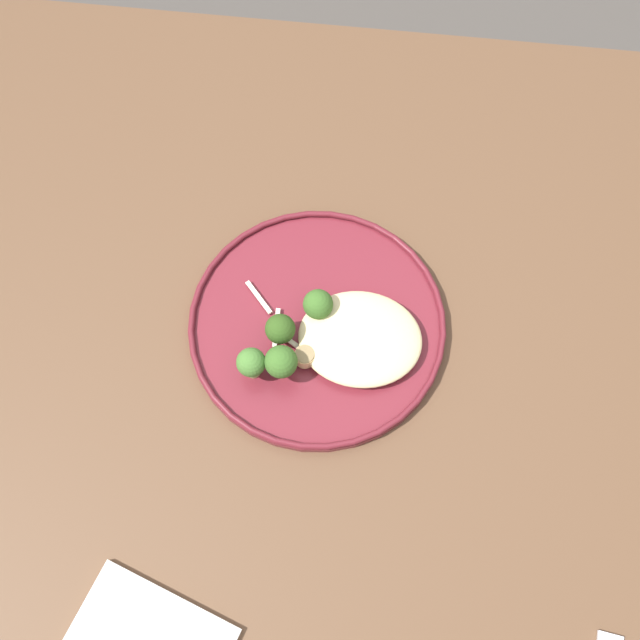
{
  "coord_description": "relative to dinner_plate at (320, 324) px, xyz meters",
  "views": [
    {
      "loc": [
        -0.04,
        0.26,
        1.48
      ],
      "look_at": [
        -0.0,
        -0.05,
        0.76
      ],
      "focal_mm": 39.6,
      "sensor_mm": 36.0,
      "label": 1
    }
  ],
  "objects": [
    {
      "name": "ground",
      "position": [
        0.0,
        0.05,
        -0.75
      ],
      "size": [
        6.0,
        6.0,
        0.0
      ],
      "primitive_type": "plane",
      "color": "#47423D"
    },
    {
      "name": "wooden_dining_table",
      "position": [
        0.0,
        0.05,
        -0.09
      ],
      "size": [
        1.4,
        1.0,
        0.74
      ],
      "color": "brown",
      "rests_on": "ground"
    },
    {
      "name": "dinner_plate",
      "position": [
        0.0,
        0.0,
        0.0
      ],
      "size": [
        0.29,
        0.29,
        0.02
      ],
      "color": "maroon",
      "rests_on": "wooden_dining_table"
    },
    {
      "name": "noodle_bed",
      "position": [
        -0.05,
        0.02,
        0.01
      ],
      "size": [
        0.14,
        0.11,
        0.03
      ],
      "color": "beige",
      "rests_on": "dinner_plate"
    },
    {
      "name": "seared_scallop_tiny_bay",
      "position": [
        -0.01,
        -0.01,
        0.01
      ],
      "size": [
        0.02,
        0.02,
        0.01
      ],
      "color": "#E5C689",
      "rests_on": "dinner_plate"
    },
    {
      "name": "seared_scallop_left_edge",
      "position": [
        -0.03,
        -0.01,
        0.01
      ],
      "size": [
        0.02,
        0.02,
        0.01
      ],
      "color": "#DBB77A",
      "rests_on": "dinner_plate"
    },
    {
      "name": "seared_scallop_large_seared",
      "position": [
        -0.06,
        -0.01,
        0.01
      ],
      "size": [
        0.04,
        0.04,
        0.01
      ],
      "color": "#E5C689",
      "rests_on": "dinner_plate"
    },
    {
      "name": "seared_scallop_right_edge",
      "position": [
        0.01,
        0.05,
        0.01
      ],
      "size": [
        0.02,
        0.02,
        0.02
      ],
      "color": "#DBB77A",
      "rests_on": "dinner_plate"
    },
    {
      "name": "seared_scallop_front_small",
      "position": [
        -0.01,
        0.01,
        0.01
      ],
      "size": [
        0.03,
        0.03,
        0.01
      ],
      "color": "#E5C689",
      "rests_on": "dinner_plate"
    },
    {
      "name": "broccoli_floret_left_leaning",
      "position": [
        0.04,
        0.02,
        0.03
      ],
      "size": [
        0.03,
        0.03,
        0.05
      ],
      "color": "#7A994C",
      "rests_on": "dinner_plate"
    },
    {
      "name": "broccoli_floret_beside_noodles",
      "position": [
        0.07,
        0.07,
        0.03
      ],
      "size": [
        0.03,
        0.03,
        0.05
      ],
      "color": "#89A356",
      "rests_on": "dinner_plate"
    },
    {
      "name": "broccoli_floret_right_tilted",
      "position": [
        0.0,
        -0.01,
        0.03
      ],
      "size": [
        0.03,
        0.03,
        0.05
      ],
      "color": "#89A356",
      "rests_on": "dinner_plate"
    },
    {
      "name": "broccoli_floret_tall_stalk",
      "position": [
        0.03,
        0.06,
        0.03
      ],
      "size": [
        0.04,
        0.04,
        0.05
      ],
      "color": "#89A356",
      "rests_on": "dinner_plate"
    },
    {
      "name": "onion_sliver_long_sliver",
      "position": [
        0.03,
        0.02,
        0.01
      ],
      "size": [
        0.04,
        0.03,
        0.0
      ],
      "primitive_type": "cube",
      "rotation": [
        0.0,
        0.0,
        2.6
      ],
      "color": "silver",
      "rests_on": "dinner_plate"
    },
    {
      "name": "onion_sliver_short_strip",
      "position": [
        0.07,
        -0.02,
        0.01
      ],
      "size": [
        0.04,
        0.04,
        0.0
      ],
      "primitive_type": "cube",
      "rotation": [
        0.0,
        0.0,
        2.31
      ],
      "color": "silver",
      "rests_on": "dinner_plate"
    },
    {
      "name": "onion_sliver_curled_piece",
      "position": [
        0.05,
        0.01,
        0.01
      ],
      "size": [
        0.01,
        0.05,
        0.0
      ],
      "primitive_type": "cube",
      "rotation": [
        0.0,
        0.0,
        4.76
      ],
      "color": "silver",
      "rests_on": "dinner_plate"
    },
    {
      "name": "folded_napkin",
      "position": [
        0.12,
        0.34,
        -0.0
      ],
      "size": [
        0.17,
        0.13,
        0.01
      ],
      "primitive_type": "cube",
      "rotation": [
        0.0,
        0.0,
        -0.32
      ],
      "color": "silver",
      "rests_on": "wooden_dining_table"
    }
  ]
}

